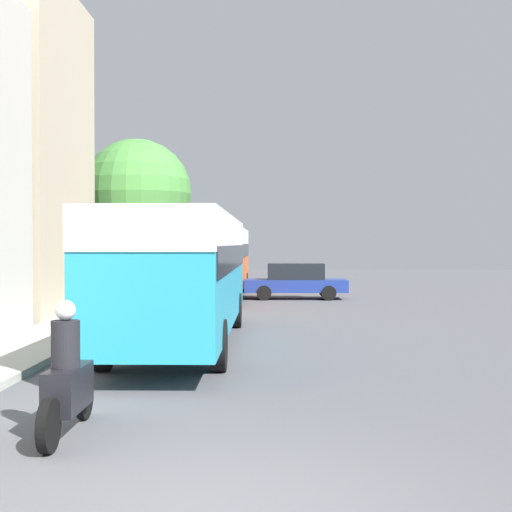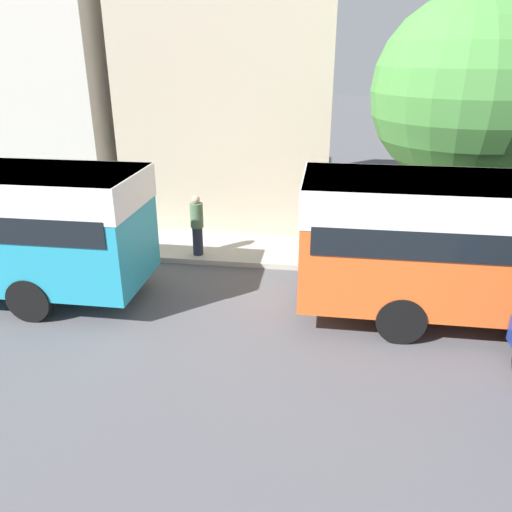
{
  "view_description": "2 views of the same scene",
  "coord_description": "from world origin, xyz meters",
  "px_view_note": "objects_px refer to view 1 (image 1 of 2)",
  "views": [
    {
      "loc": [
        0.42,
        -6.31,
        2.43
      ],
      "look_at": [
        -0.05,
        19.1,
        2.0
      ],
      "focal_mm": 50.0,
      "sensor_mm": 36.0,
      "label": 1
    },
    {
      "loc": [
        8.32,
        20.55,
        5.54
      ],
      "look_at": [
        -1.63,
        19.11,
        1.36
      ],
      "focal_mm": 35.0,
      "sensor_mm": 36.0,
      "label": 2
    }
  ],
  "objects_px": {
    "car_crossing": "(296,281)",
    "pedestrian_near_curb": "(123,286)",
    "bus_lead": "(183,262)",
    "motorcycle_behind_lead": "(67,382)",
    "bus_following": "(216,253)"
  },
  "relations": [
    {
      "from": "car_crossing",
      "to": "pedestrian_near_curb",
      "type": "xyz_separation_m",
      "value": [
        -5.99,
        -7.98,
        0.22
      ]
    },
    {
      "from": "bus_lead",
      "to": "pedestrian_near_curb",
      "type": "bearing_deg",
      "value": 113.59
    },
    {
      "from": "motorcycle_behind_lead",
      "to": "car_crossing",
      "type": "relative_size",
      "value": 0.5
    },
    {
      "from": "bus_following",
      "to": "pedestrian_near_curb",
      "type": "xyz_separation_m",
      "value": [
        -2.45,
        -8.54,
        -0.99
      ]
    },
    {
      "from": "motorcycle_behind_lead",
      "to": "pedestrian_near_curb",
      "type": "bearing_deg",
      "value": 98.92
    },
    {
      "from": "pedestrian_near_curb",
      "to": "car_crossing",
      "type": "bearing_deg",
      "value": 53.12
    },
    {
      "from": "bus_following",
      "to": "motorcycle_behind_lead",
      "type": "distance_m",
      "value": 23.0
    },
    {
      "from": "bus_lead",
      "to": "pedestrian_near_curb",
      "type": "relative_size",
      "value": 6.7
    },
    {
      "from": "pedestrian_near_curb",
      "to": "bus_lead",
      "type": "bearing_deg",
      "value": -66.41
    },
    {
      "from": "bus_following",
      "to": "car_crossing",
      "type": "relative_size",
      "value": 2.47
    },
    {
      "from": "bus_lead",
      "to": "car_crossing",
      "type": "bearing_deg",
      "value": 77.27
    },
    {
      "from": "bus_lead",
      "to": "car_crossing",
      "type": "xyz_separation_m",
      "value": [
        3.23,
        14.3,
        -1.19
      ]
    },
    {
      "from": "pedestrian_near_curb",
      "to": "motorcycle_behind_lead",
      "type": "bearing_deg",
      "value": -81.08
    },
    {
      "from": "car_crossing",
      "to": "bus_following",
      "type": "bearing_deg",
      "value": 81.05
    },
    {
      "from": "bus_following",
      "to": "pedestrian_near_curb",
      "type": "relative_size",
      "value": 6.43
    }
  ]
}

